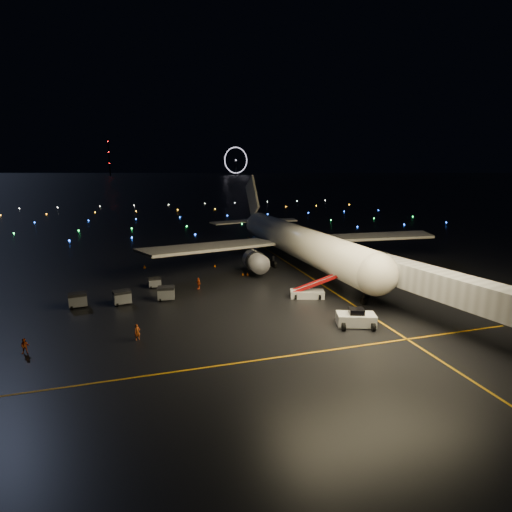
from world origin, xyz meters
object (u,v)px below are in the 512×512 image
object	(u,v)px
crew_c	(199,283)
pushback_tug	(356,317)
baggage_cart_3	(78,300)
baggage_cart_0	(155,282)
airliner	(291,222)
baggage_cart_2	(122,297)
baggage_cart_1	(166,293)
crew_a	(137,332)
belt_loader	(307,286)
crew_b	(25,346)

from	to	relation	value
crew_c	pushback_tug	bearing A→B (deg)	17.72
pushback_tug	baggage_cart_3	distance (m)	35.41
crew_c	baggage_cart_0	size ratio (longest dim) A/B	0.97
airliner	crew_c	xyz separation A→B (m)	(-18.97, -11.22, -7.07)
baggage_cart_0	baggage_cart_2	size ratio (longest dim) A/B	0.83
baggage_cart_1	crew_c	bearing A→B (deg)	43.17
crew_a	baggage_cart_0	size ratio (longest dim) A/B	0.97
crew_c	baggage_cart_1	xyz separation A→B (m)	(-5.01, -3.71, 0.07)
airliner	belt_loader	world-z (taller)	airliner
pushback_tug	belt_loader	distance (m)	10.99
baggage_cart_3	crew_c	bearing A→B (deg)	3.63
baggage_cart_0	belt_loader	bearing A→B (deg)	-29.30
airliner	crew_a	xyz separation A→B (m)	(-27.84, -27.25, -7.07)
belt_loader	baggage_cart_1	world-z (taller)	belt_loader
crew_b	airliner	bearing A→B (deg)	33.26
belt_loader	baggage_cart_1	xyz separation A→B (m)	(-19.04, 4.53, -0.71)
crew_b	crew_c	bearing A→B (deg)	37.51
baggage_cart_3	crew_a	bearing A→B (deg)	-67.60
crew_c	baggage_cart_1	distance (m)	6.23
belt_loader	crew_b	world-z (taller)	belt_loader
belt_loader	baggage_cart_3	distance (m)	30.73
crew_a	pushback_tug	bearing A→B (deg)	-33.99
baggage_cart_0	baggage_cart_1	bearing A→B (deg)	-80.03
crew_c	baggage_cart_1	size ratio (longest dim) A/B	0.79
belt_loader	crew_c	world-z (taller)	belt_loader
pushback_tug	baggage_cart_0	bearing A→B (deg)	153.77
baggage_cart_0	crew_a	bearing A→B (deg)	-98.82
belt_loader	crew_b	distance (m)	34.47
baggage_cart_2	pushback_tug	bearing A→B (deg)	-43.05
crew_b	baggage_cart_3	xyz separation A→B (m)	(3.20, 12.90, 0.14)
baggage_cart_2	baggage_cart_3	world-z (taller)	baggage_cart_3
airliner	baggage_cart_0	xyz separation A→B (m)	(-25.21, -8.48, -7.18)
airliner	belt_loader	size ratio (longest dim) A/B	8.17
belt_loader	crew_a	distance (m)	24.20
crew_c	baggage_cart_2	bearing A→B (deg)	-91.75
baggage_cart_1	baggage_cart_3	bearing A→B (deg)	-175.43
pushback_tug	baggage_cart_3	xyz separation A→B (m)	(-31.68, 15.82, -0.09)
crew_c	baggage_cart_0	bearing A→B (deg)	-134.81
crew_a	baggage_cart_0	xyz separation A→B (m)	(2.63, 18.77, -0.11)
belt_loader	baggage_cart_2	distance (m)	25.21
baggage_cart_2	baggage_cart_3	size ratio (longest dim) A/B	0.99
crew_a	crew_c	distance (m)	18.31
baggage_cart_0	baggage_cart_1	size ratio (longest dim) A/B	0.81
baggage_cart_0	baggage_cart_3	world-z (taller)	baggage_cart_3
crew_c	baggage_cart_0	distance (m)	6.82
pushback_tug	baggage_cart_0	size ratio (longest dim) A/B	2.39
baggage_cart_0	baggage_cart_2	xyz separation A→B (m)	(-4.53, -6.52, 0.16)
airliner	crew_c	bearing A→B (deg)	-151.90
baggage_cart_0	baggage_cart_1	distance (m)	6.57
pushback_tug	baggage_cart_1	world-z (taller)	pushback_tug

